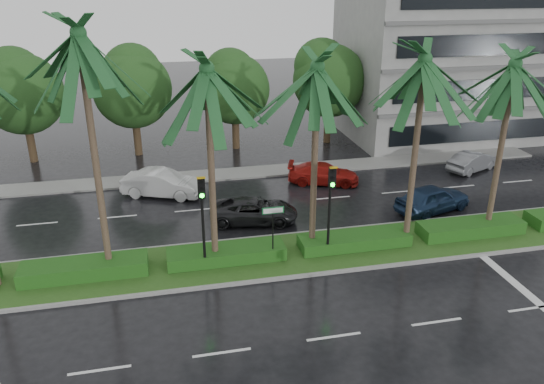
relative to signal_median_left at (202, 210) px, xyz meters
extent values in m
plane|color=black|center=(4.00, -0.30, -3.00)|extent=(120.00, 120.00, 0.00)
cube|color=slate|center=(4.00, 11.70, -2.94)|extent=(40.00, 2.00, 0.12)
cube|color=gray|center=(4.00, 0.70, -2.93)|extent=(36.00, 4.00, 0.14)
cube|color=#28501A|center=(4.00, 0.70, -2.85)|extent=(35.60, 3.70, 0.02)
cube|color=#174D16|center=(-5.00, 0.70, -2.55)|extent=(5.20, 1.40, 0.60)
cube|color=#174D16|center=(1.00, 0.70, -2.55)|extent=(5.20, 1.40, 0.60)
cube|color=#174D16|center=(7.00, 0.70, -2.55)|extent=(5.20, 1.40, 0.60)
cube|color=#174D16|center=(13.00, 0.70, -2.55)|extent=(5.20, 1.40, 0.60)
cube|color=silver|center=(-8.00, 6.70, -2.99)|extent=(2.00, 0.12, 0.01)
cube|color=silver|center=(-4.00, -5.30, -2.99)|extent=(2.00, 0.12, 0.01)
cube|color=silver|center=(-4.00, 6.70, -2.99)|extent=(2.00, 0.12, 0.01)
cube|color=silver|center=(0.00, -5.30, -2.99)|extent=(2.00, 0.12, 0.01)
cube|color=silver|center=(0.00, 6.70, -2.99)|extent=(2.00, 0.12, 0.01)
cube|color=silver|center=(4.00, -5.30, -2.99)|extent=(2.00, 0.12, 0.01)
cube|color=silver|center=(4.00, 6.70, -2.99)|extent=(2.00, 0.12, 0.01)
cube|color=silver|center=(8.00, -5.30, -2.99)|extent=(2.00, 0.12, 0.01)
cube|color=silver|center=(8.00, 6.70, -2.99)|extent=(2.00, 0.12, 0.01)
cube|color=silver|center=(12.00, -5.30, -2.99)|extent=(2.00, 0.12, 0.01)
cube|color=silver|center=(12.00, 6.70, -2.99)|extent=(2.00, 0.12, 0.01)
cube|color=silver|center=(16.00, 6.70, -2.99)|extent=(2.00, 0.12, 0.01)
cube|color=silver|center=(20.00, 6.70, -2.99)|extent=(2.00, 0.12, 0.01)
cube|color=silver|center=(12.50, -3.30, -2.99)|extent=(0.40, 6.00, 0.01)
cylinder|color=#433526|center=(-4.00, 0.80, 2.07)|extent=(0.28, 0.28, 9.83)
cylinder|color=#433526|center=(-4.00, 0.80, -2.63)|extent=(0.40, 0.40, 0.44)
cylinder|color=#433526|center=(0.50, 0.60, 1.38)|extent=(0.28, 0.28, 8.45)
cylinder|color=#433526|center=(0.50, 0.60, -2.63)|extent=(0.40, 0.40, 0.44)
cylinder|color=#433526|center=(5.00, 0.90, 1.31)|extent=(0.28, 0.28, 8.33)
cylinder|color=#433526|center=(5.00, 0.90, -2.63)|extent=(0.40, 0.40, 0.44)
cylinder|color=#433526|center=(9.50, 0.50, 1.42)|extent=(0.28, 0.28, 8.54)
cylinder|color=#433526|center=(9.50, 0.50, -2.63)|extent=(0.40, 0.40, 0.44)
cylinder|color=#433526|center=(14.00, 0.80, 1.22)|extent=(0.28, 0.28, 8.14)
cylinder|color=#433526|center=(14.00, 0.80, -2.63)|extent=(0.40, 0.40, 0.44)
cylinder|color=black|center=(0.00, 0.10, -1.15)|extent=(0.12, 0.12, 3.40)
cube|color=black|center=(0.00, -0.08, 1.00)|extent=(0.30, 0.18, 0.90)
cube|color=gold|center=(0.00, -0.20, 1.48)|extent=(0.34, 0.12, 0.06)
cylinder|color=black|center=(0.00, -0.18, 1.30)|extent=(0.18, 0.04, 0.18)
cylinder|color=black|center=(0.00, -0.18, 1.00)|extent=(0.18, 0.04, 0.18)
cylinder|color=#0CE519|center=(0.00, -0.18, 0.70)|extent=(0.18, 0.04, 0.18)
cylinder|color=black|center=(5.50, 0.10, -1.15)|extent=(0.12, 0.12, 3.40)
cube|color=black|center=(5.50, -0.08, 1.00)|extent=(0.30, 0.18, 0.90)
cube|color=gold|center=(5.50, -0.20, 1.48)|extent=(0.34, 0.12, 0.06)
cylinder|color=black|center=(5.50, -0.18, 1.30)|extent=(0.18, 0.04, 0.18)
cylinder|color=black|center=(5.50, -0.18, 1.00)|extent=(0.18, 0.04, 0.18)
cylinder|color=#0CE519|center=(5.50, -0.18, 0.70)|extent=(0.18, 0.04, 0.18)
cylinder|color=black|center=(3.00, 0.20, -1.55)|extent=(0.06, 0.06, 2.60)
cube|color=#0C5926|center=(3.00, 0.17, -0.40)|extent=(0.95, 0.04, 0.30)
cube|color=white|center=(3.00, 0.15, -0.40)|extent=(0.85, 0.01, 0.22)
cylinder|color=#332517|center=(-10.00, 17.20, -1.70)|extent=(0.52, 0.52, 2.59)
sphere|color=#1A4018|center=(-10.00, 17.20, 1.66)|extent=(5.33, 5.33, 5.33)
sphere|color=#1A4018|center=(-10.00, 17.50, 2.70)|extent=(3.99, 3.99, 3.99)
cylinder|color=#332517|center=(-3.00, 17.20, -1.70)|extent=(0.52, 0.52, 2.59)
sphere|color=#1A4018|center=(-3.00, 17.20, 1.66)|extent=(5.32, 5.32, 5.32)
sphere|color=#1A4018|center=(-3.00, 17.50, 2.69)|extent=(3.99, 3.99, 3.99)
cylinder|color=#332517|center=(4.00, 17.20, -1.79)|extent=(0.52, 0.52, 2.42)
sphere|color=#1A4018|center=(4.00, 17.20, 1.36)|extent=(4.98, 4.98, 4.98)
sphere|color=#1A4018|center=(4.00, 17.50, 2.33)|extent=(3.73, 3.73, 3.73)
cylinder|color=#332517|center=(11.00, 17.20, -1.70)|extent=(0.52, 0.52, 2.59)
sphere|color=#1A4018|center=(11.00, 17.20, 1.67)|extent=(5.34, 5.34, 5.34)
sphere|color=#1A4018|center=(11.00, 17.50, 2.71)|extent=(4.00, 4.00, 4.00)
cylinder|color=#332517|center=(18.00, 17.20, -1.94)|extent=(0.52, 0.52, 2.11)
sphere|color=#1A4018|center=(18.00, 17.20, 0.80)|extent=(4.34, 4.34, 4.34)
sphere|color=#1A4018|center=(18.00, 17.50, 1.64)|extent=(3.25, 3.25, 3.25)
cube|color=slate|center=(21.00, 17.70, 3.00)|extent=(16.00, 10.00, 12.00)
imported|color=#B9B9B9|center=(-1.53, 9.13, -2.24)|extent=(3.24, 4.87, 1.52)
imported|color=black|center=(2.97, 4.60, -2.37)|extent=(2.89, 4.81, 1.25)
imported|color=maroon|center=(8.13, 9.03, -2.37)|extent=(3.08, 4.65, 1.25)
imported|color=#172845|center=(12.63, 3.83, -2.26)|extent=(2.96, 4.67, 1.48)
imported|color=slate|center=(18.29, 9.09, -2.37)|extent=(2.77, 4.05, 1.26)
camera|label=1|loc=(-1.47, -19.88, 8.96)|focal=35.00mm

